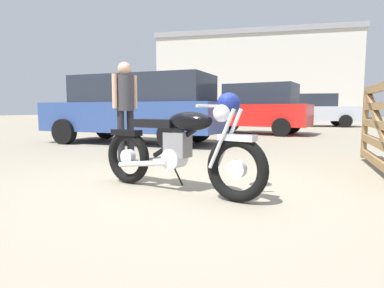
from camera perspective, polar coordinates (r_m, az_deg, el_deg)
name	(u,v)px	position (r m, az deg, el deg)	size (l,w,h in m)	color
ground_plane	(190,184)	(3.94, -0.29, -6.94)	(80.00, 80.00, 0.00)	gray
vintage_motorcycle	(182,146)	(3.49, -1.82, -0.42)	(2.03, 0.77, 1.07)	black
bystander	(125,101)	(5.59, -11.56, 7.30)	(0.30, 0.41, 1.66)	black
red_hatchback_near	(256,108)	(12.12, 11.10, 6.09)	(4.13, 2.35, 1.78)	black
pale_sedan_back	(137,107)	(8.68, -9.58, 6.33)	(4.79, 2.16, 1.74)	black
blue_hatchback_right	(98,110)	(17.43, -16.05, 5.65)	(4.42, 2.43, 1.67)	black
white_estate_far	(314,110)	(18.28, 20.41, 5.52)	(4.39, 2.33, 1.67)	black
industrial_building	(255,78)	(36.37, 10.91, 11.26)	(20.27, 10.25, 8.49)	beige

